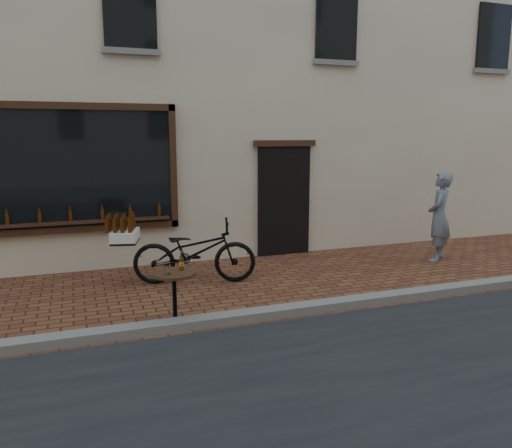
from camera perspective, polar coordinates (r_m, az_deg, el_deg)
name	(u,v)px	position (r m, az deg, el deg)	size (l,w,h in m)	color
ground	(253,325)	(6.59, -0.31, -11.49)	(90.00, 90.00, 0.00)	#572B1C
kerb	(248,316)	(6.74, -0.90, -10.42)	(90.00, 0.25, 0.12)	slate
shop_building	(159,22)	(12.69, -11.06, 21.69)	(28.00, 6.20, 10.00)	beige
cargo_bicycle	(192,251)	(8.30, -7.33, -3.07)	(2.45, 1.20, 1.13)	black
bistro_table	(175,287)	(6.51, -9.29, -7.17)	(0.55, 0.55, 0.95)	black
pedestrian	(439,217)	(10.26, 20.21, 0.81)	(0.63, 0.42, 1.74)	slate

